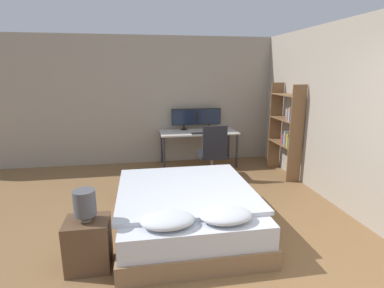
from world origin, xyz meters
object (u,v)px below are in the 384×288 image
(bed, at_px, (187,210))
(monitor_right, at_px, (209,117))
(desk, at_px, (198,135))
(keyboard, at_px, (201,133))
(office_chair, at_px, (213,156))
(nightstand, at_px, (88,244))
(computer_mouse, at_px, (214,132))
(bookshelf, at_px, (288,128))
(bedside_lamp, at_px, (85,203))
(monitor_left, at_px, (184,118))

(bed, distance_m, monitor_right, 3.12)
(desk, xyz_separation_m, monitor_right, (0.28, 0.25, 0.34))
(keyboard, height_order, office_chair, office_chair)
(nightstand, bearing_deg, desk, 61.28)
(bed, relative_size, computer_mouse, 28.51)
(bed, bearing_deg, bookshelf, 37.82)
(desk, height_order, keyboard, keyboard)
(office_chair, bearing_deg, monitor_right, 81.49)
(monitor_right, bearing_deg, bookshelf, -43.80)
(nightstand, bearing_deg, bedside_lamp, -14.04)
(monitor_left, bearing_deg, office_chair, -69.68)
(monitor_left, bearing_deg, bookshelf, -33.63)
(computer_mouse, bearing_deg, bookshelf, -29.56)
(nightstand, relative_size, bookshelf, 0.30)
(monitor_left, xyz_separation_m, computer_mouse, (0.55, -0.49, -0.24))
(bed, bearing_deg, bedside_lamp, -152.38)
(monitor_left, bearing_deg, nightstand, -113.25)
(computer_mouse, bearing_deg, monitor_left, 138.51)
(nightstand, xyz_separation_m, monitor_right, (2.04, 3.47, 0.74))
(monitor_right, relative_size, keyboard, 1.40)
(monitor_left, distance_m, bookshelf, 2.16)
(monitor_right, bearing_deg, computer_mouse, -89.59)
(bed, bearing_deg, keyboard, 74.66)
(bedside_lamp, bearing_deg, bed, 27.62)
(keyboard, bearing_deg, office_chair, -78.39)
(desk, distance_m, monitor_right, 0.50)
(bed, bearing_deg, monitor_right, 72.09)
(keyboard, distance_m, bookshelf, 1.69)
(bedside_lamp, distance_m, bookshelf, 4.00)
(bedside_lamp, bearing_deg, office_chair, 51.99)
(bedside_lamp, bearing_deg, bookshelf, 34.65)
(bedside_lamp, xyz_separation_m, desk, (1.77, 3.22, -0.06))
(nightstand, height_order, bedside_lamp, bedside_lamp)
(bedside_lamp, relative_size, office_chair, 0.31)
(office_chair, xyz_separation_m, bookshelf, (1.41, -0.14, 0.53))
(monitor_left, bearing_deg, monitor_right, 0.00)
(bedside_lamp, distance_m, desk, 3.67)
(keyboard, height_order, computer_mouse, computer_mouse)
(nightstand, xyz_separation_m, desk, (1.77, 3.22, 0.40))
(nightstand, relative_size, monitor_right, 1.00)
(office_chair, height_order, bookshelf, bookshelf)
(monitor_right, xyz_separation_m, keyboard, (-0.28, -0.49, -0.25))
(nightstand, xyz_separation_m, bedside_lamp, (0.00, -0.00, 0.46))
(bedside_lamp, bearing_deg, desk, 61.28)
(monitor_right, relative_size, office_chair, 0.52)
(monitor_right, bearing_deg, office_chair, -98.51)
(office_chair, bearing_deg, monitor_left, 110.32)
(desk, height_order, monitor_left, monitor_left)
(nightstand, bearing_deg, keyboard, 59.34)
(nightstand, height_order, desk, desk)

